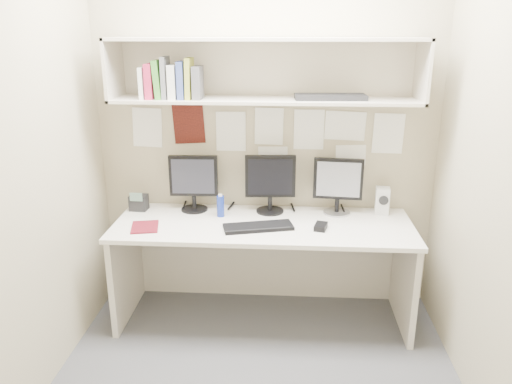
# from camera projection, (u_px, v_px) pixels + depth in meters

# --- Properties ---
(floor) EXTENTS (2.40, 2.00, 0.01)m
(floor) POSITION_uv_depth(u_px,v_px,m) (257.00, 377.00, 2.97)
(floor) COLOR #45464A
(floor) RESTS_ON ground
(wall_back) EXTENTS (2.40, 0.02, 2.60)m
(wall_back) POSITION_uv_depth(u_px,v_px,m) (266.00, 129.00, 3.51)
(wall_back) COLOR tan
(wall_back) RESTS_ON ground
(wall_front) EXTENTS (2.40, 0.02, 2.60)m
(wall_front) POSITION_uv_depth(u_px,v_px,m) (237.00, 247.00, 1.62)
(wall_front) COLOR tan
(wall_front) RESTS_ON ground
(wall_left) EXTENTS (0.02, 2.00, 2.60)m
(wall_left) POSITION_uv_depth(u_px,v_px,m) (31.00, 162.00, 2.64)
(wall_left) COLOR tan
(wall_left) RESTS_ON ground
(wall_right) EXTENTS (0.02, 2.00, 2.60)m
(wall_right) POSITION_uv_depth(u_px,v_px,m) (497.00, 170.00, 2.49)
(wall_right) COLOR tan
(wall_right) RESTS_ON ground
(desk) EXTENTS (2.00, 0.70, 0.73)m
(desk) POSITION_uv_depth(u_px,v_px,m) (263.00, 271.00, 3.47)
(desk) COLOR silver
(desk) RESTS_ON floor
(overhead_hutch) EXTENTS (2.00, 0.38, 0.40)m
(overhead_hutch) POSITION_uv_depth(u_px,v_px,m) (266.00, 69.00, 3.25)
(overhead_hutch) COLOR beige
(overhead_hutch) RESTS_ON wall_back
(pinned_papers) EXTENTS (1.92, 0.01, 0.48)m
(pinned_papers) POSITION_uv_depth(u_px,v_px,m) (266.00, 136.00, 3.52)
(pinned_papers) COLOR white
(pinned_papers) RESTS_ON wall_back
(monitor_left) EXTENTS (0.34, 0.19, 0.40)m
(monitor_left) POSITION_uv_depth(u_px,v_px,m) (194.00, 180.00, 3.53)
(monitor_left) COLOR black
(monitor_left) RESTS_ON desk
(monitor_center) EXTENTS (0.35, 0.19, 0.41)m
(monitor_center) POSITION_uv_depth(u_px,v_px,m) (270.00, 181.00, 3.49)
(monitor_center) COLOR black
(monitor_center) RESTS_ON desk
(monitor_right) EXTENTS (0.34, 0.19, 0.40)m
(monitor_right) POSITION_uv_depth(u_px,v_px,m) (338.00, 183.00, 3.46)
(monitor_right) COLOR #A5A5AA
(monitor_right) RESTS_ON desk
(keyboard) EXTENTS (0.48, 0.27, 0.02)m
(keyboard) POSITION_uv_depth(u_px,v_px,m) (258.00, 227.00, 3.25)
(keyboard) COLOR black
(keyboard) RESTS_ON desk
(mouse) EXTENTS (0.10, 0.13, 0.04)m
(mouse) POSITION_uv_depth(u_px,v_px,m) (321.00, 227.00, 3.24)
(mouse) COLOR black
(mouse) RESTS_ON desk
(speaker) EXTENTS (0.10, 0.11, 0.19)m
(speaker) POSITION_uv_depth(u_px,v_px,m) (382.00, 201.00, 3.50)
(speaker) COLOR beige
(speaker) RESTS_ON desk
(blue_bottle) EXTENTS (0.05, 0.05, 0.16)m
(blue_bottle) POSITION_uv_depth(u_px,v_px,m) (221.00, 206.00, 3.45)
(blue_bottle) COLOR navy
(blue_bottle) RESTS_ON desk
(maroon_notebook) EXTENTS (0.21, 0.24, 0.01)m
(maroon_notebook) POSITION_uv_depth(u_px,v_px,m) (145.00, 227.00, 3.27)
(maroon_notebook) COLOR #5D101A
(maroon_notebook) RESTS_ON desk
(desk_phone) EXTENTS (0.12, 0.11, 0.14)m
(desk_phone) POSITION_uv_depth(u_px,v_px,m) (139.00, 202.00, 3.58)
(desk_phone) COLOR black
(desk_phone) RESTS_ON desk
(book_stack) EXTENTS (0.39, 0.16, 0.27)m
(book_stack) POSITION_uv_depth(u_px,v_px,m) (172.00, 81.00, 3.20)
(book_stack) COLOR silver
(book_stack) RESTS_ON overhead_hutch
(hutch_tray) EXTENTS (0.46, 0.20, 0.03)m
(hutch_tray) POSITION_uv_depth(u_px,v_px,m) (330.00, 97.00, 3.19)
(hutch_tray) COLOR black
(hutch_tray) RESTS_ON overhead_hutch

